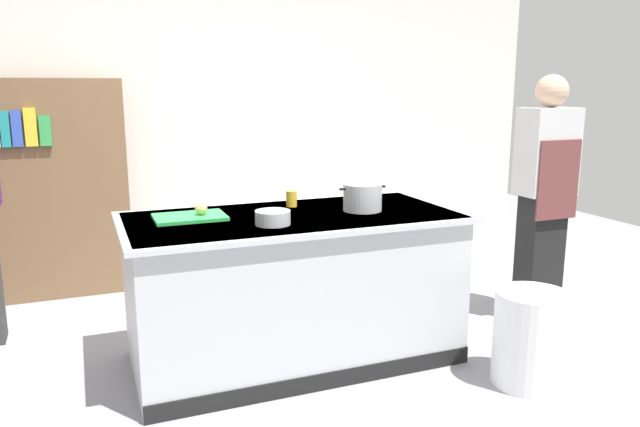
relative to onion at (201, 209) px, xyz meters
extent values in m
plane|color=gray|center=(0.52, -0.11, -0.96)|extent=(10.00, 10.00, 0.00)
cube|color=silver|center=(0.52, 1.99, 0.54)|extent=(6.40, 0.12, 3.00)
cube|color=#B7BABF|center=(0.52, -0.11, -0.51)|extent=(1.90, 0.90, 0.90)
cube|color=#B7BABF|center=(0.52, -0.11, -0.07)|extent=(1.98, 0.98, 0.03)
cube|color=black|center=(0.52, -0.57, -0.91)|extent=(1.90, 0.01, 0.10)
cube|color=green|center=(-0.06, 0.01, -0.05)|extent=(0.40, 0.28, 0.02)
sphere|color=tan|center=(0.00, 0.00, 0.00)|extent=(0.07, 0.07, 0.07)
cylinder|color=#B7BABF|center=(0.95, -0.14, 0.03)|extent=(0.23, 0.23, 0.16)
cube|color=black|center=(0.82, -0.14, 0.08)|extent=(0.04, 0.02, 0.01)
cube|color=black|center=(1.09, -0.14, 0.08)|extent=(0.04, 0.02, 0.01)
cylinder|color=#B7BABF|center=(0.33, -0.31, -0.02)|extent=(0.19, 0.19, 0.08)
cylinder|color=yellow|center=(0.59, 0.14, -0.01)|extent=(0.07, 0.07, 0.10)
cylinder|color=white|center=(1.63, -0.91, -0.69)|extent=(0.41, 0.41, 0.54)
cube|color=black|center=(2.37, -0.12, -0.51)|extent=(0.28, 0.20, 0.90)
cube|color=silver|center=(2.37, -0.12, 0.24)|extent=(0.38, 0.24, 0.60)
sphere|color=#D3AA8C|center=(2.37, -0.12, 0.65)|extent=(0.22, 0.22, 0.22)
cube|color=brown|center=(2.37, -0.24, 0.06)|extent=(0.34, 0.02, 0.54)
cube|color=brown|center=(-0.83, 1.69, -0.11)|extent=(1.10, 0.28, 1.70)
cube|color=teal|center=(-1.11, 1.53, 0.38)|extent=(0.06, 0.03, 0.26)
cube|color=#3351B7|center=(-1.03, 1.53, 0.38)|extent=(0.07, 0.03, 0.26)
cube|color=yellow|center=(-0.94, 1.53, 0.39)|extent=(0.08, 0.03, 0.28)
cube|color=green|center=(-0.84, 1.53, 0.36)|extent=(0.08, 0.03, 0.22)
camera|label=1|loc=(-0.63, -3.42, 0.69)|focal=34.19mm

